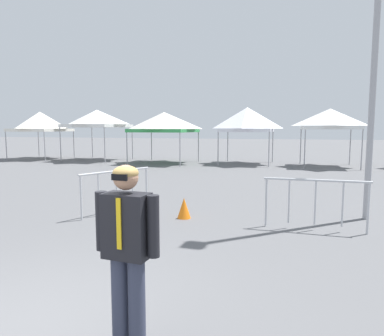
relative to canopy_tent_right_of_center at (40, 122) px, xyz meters
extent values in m
plane|color=#5B5B5E|center=(14.54, -17.61, -2.59)|extent=(140.00, 140.00, 0.00)
cylinder|color=#9E9EA3|center=(-1.54, -1.55, -1.54)|extent=(0.06, 0.06, 2.12)
cylinder|color=#9E9EA3|center=(1.55, -1.54, -1.54)|extent=(0.06, 0.06, 2.12)
cylinder|color=#9E9EA3|center=(-1.55, 1.54, -1.54)|extent=(0.06, 0.06, 2.12)
cylinder|color=#9E9EA3|center=(1.54, 1.55, -1.54)|extent=(0.06, 0.06, 2.12)
pyramid|color=white|center=(0.00, 0.00, 0.10)|extent=(3.25, 3.25, 1.16)
cube|color=white|center=(0.00, 0.00, -0.58)|extent=(3.22, 3.22, 0.20)
cylinder|color=#9E9EA3|center=(2.65, -1.40, -1.40)|extent=(0.06, 0.06, 2.40)
cylinder|color=#9E9EA3|center=(5.97, -1.60, -1.40)|extent=(0.06, 0.06, 2.40)
cylinder|color=#9E9EA3|center=(2.85, 1.93, -1.40)|extent=(0.06, 0.06, 2.40)
cylinder|color=#9E9EA3|center=(6.17, 1.72, -1.40)|extent=(0.06, 0.06, 2.40)
pyramid|color=white|center=(4.41, 0.16, 0.28)|extent=(3.70, 3.70, 0.95)
cube|color=white|center=(4.41, 0.16, -0.30)|extent=(3.66, 3.66, 0.20)
cylinder|color=#9E9EA3|center=(7.67, -2.00, -1.55)|extent=(0.06, 0.06, 2.09)
cylinder|color=#9E9EA3|center=(10.98, -2.12, -1.55)|extent=(0.06, 0.06, 2.09)
cylinder|color=#9E9EA3|center=(7.79, 1.31, -1.55)|extent=(0.06, 0.06, 2.09)
cylinder|color=#9E9EA3|center=(11.10, 1.19, -1.55)|extent=(0.06, 0.06, 2.09)
pyramid|color=white|center=(9.39, -0.40, 0.00)|extent=(3.61, 3.61, 1.01)
cube|color=green|center=(9.39, -0.40, -0.60)|extent=(3.57, 3.57, 0.20)
cylinder|color=#9E9EA3|center=(12.83, -0.79, -1.53)|extent=(0.06, 0.06, 2.12)
cylinder|color=#9E9EA3|center=(15.70, -0.80, -1.53)|extent=(0.06, 0.06, 2.12)
cylinder|color=#9E9EA3|center=(12.84, 2.07, -1.53)|extent=(0.06, 0.06, 2.12)
cylinder|color=#9E9EA3|center=(15.70, 2.06, -1.53)|extent=(0.06, 0.06, 2.12)
pyramid|color=white|center=(14.27, 0.63, 0.15)|extent=(3.01, 3.01, 1.25)
cube|color=white|center=(14.27, 0.63, -0.57)|extent=(2.98, 2.98, 0.20)
cylinder|color=#9E9EA3|center=(17.56, -1.15, -1.46)|extent=(0.06, 0.06, 2.27)
cylinder|color=#9E9EA3|center=(20.33, -0.96, -1.46)|extent=(0.06, 0.06, 2.27)
cylinder|color=#9E9EA3|center=(17.37, 1.61, -1.46)|extent=(0.06, 0.06, 2.27)
cylinder|color=#9E9EA3|center=(20.14, 1.80, -1.46)|extent=(0.06, 0.06, 2.27)
pyramid|color=white|center=(18.85, 0.33, 0.14)|extent=(3.10, 3.10, 0.93)
cube|color=white|center=(18.85, 0.33, -0.43)|extent=(3.07, 3.07, 0.20)
cylinder|color=#33384C|center=(15.61, -17.55, -2.13)|extent=(0.16, 0.16, 0.92)
cylinder|color=#33384C|center=(15.79, -17.56, -2.13)|extent=(0.16, 0.16, 0.92)
cube|color=black|center=(15.70, -17.55, -1.37)|extent=(0.43, 0.26, 0.60)
cylinder|color=black|center=(15.44, -17.54, -1.35)|extent=(0.11, 0.11, 0.56)
cylinder|color=black|center=(15.97, -17.57, -1.35)|extent=(0.11, 0.11, 0.56)
sphere|color=tan|center=(15.70, -17.55, -0.93)|extent=(0.23, 0.23, 0.23)
ellipsoid|color=tan|center=(15.70, -17.55, -0.89)|extent=(0.23, 0.23, 0.14)
cube|color=black|center=(15.70, -17.66, -0.91)|extent=(0.15, 0.03, 0.06)
cube|color=yellow|center=(15.70, -17.68, -1.32)|extent=(0.04, 0.01, 0.46)
cylinder|color=#9E9EA3|center=(18.77, -11.51, 1.98)|extent=(0.14, 0.14, 9.15)
cylinder|color=#B7BABF|center=(12.87, -12.65, -1.54)|extent=(0.90, 1.94, 0.05)
cylinder|color=#B7BABF|center=(13.27, -11.74, -2.07)|extent=(0.04, 0.04, 1.05)
cylinder|color=#B7BABF|center=(12.46, -13.56, -2.07)|extent=(0.04, 0.04, 1.05)
cylinder|color=#B7BABF|center=(13.08, -12.17, -2.02)|extent=(0.04, 0.04, 0.92)
cylinder|color=#B7BABF|center=(12.87, -12.65, -2.02)|extent=(0.04, 0.04, 0.92)
cylinder|color=#B7BABF|center=(12.65, -13.13, -2.02)|extent=(0.04, 0.04, 0.92)
cylinder|color=#B7BABF|center=(17.57, -12.84, -1.54)|extent=(2.10, 0.05, 0.05)
cylinder|color=#B7BABF|center=(18.57, -12.84, -2.07)|extent=(0.04, 0.04, 1.05)
cylinder|color=#B7BABF|center=(16.57, -12.84, -2.07)|extent=(0.04, 0.04, 1.05)
cylinder|color=#B7BABF|center=(18.10, -12.84, -2.02)|extent=(0.04, 0.04, 0.92)
cylinder|color=#B7BABF|center=(17.57, -12.84, -2.02)|extent=(0.04, 0.04, 0.92)
cylinder|color=#B7BABF|center=(17.05, -12.84, -2.02)|extent=(0.04, 0.04, 0.92)
cone|color=orange|center=(14.67, -12.70, -2.35)|extent=(0.32, 0.32, 0.48)
camera|label=1|loc=(17.17, -20.35, -0.49)|focal=32.64mm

